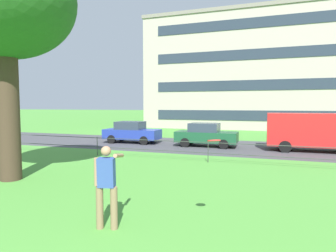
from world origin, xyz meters
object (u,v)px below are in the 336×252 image
at_px(car_dark_green_center, 206,135).
at_px(apartment_building_background, 251,75).
at_px(frisbee, 214,141).
at_px(person_thrower, 107,184).
at_px(panel_van_left, 312,130).
at_px(car_blue_far_left, 132,132).

distance_m(car_dark_green_center, apartment_building_background, 22.11).
xyz_separation_m(frisbee, apartment_building_background, (-1.20, 34.27, 4.65)).
bearing_deg(person_thrower, frisbee, 9.47).
relative_size(frisbee, panel_van_left, 0.07).
height_order(person_thrower, car_blue_far_left, person_thrower).
distance_m(frisbee, panel_van_left, 13.49).
height_order(car_blue_far_left, panel_van_left, panel_van_left).
relative_size(person_thrower, apartment_building_background, 0.08).
relative_size(person_thrower, frisbee, 4.98).
distance_m(person_thrower, apartment_building_background, 35.13).
bearing_deg(frisbee, car_dark_green_center, 102.30).
relative_size(person_thrower, car_blue_far_left, 0.45).
height_order(car_dark_green_center, apartment_building_background, apartment_building_background).
xyz_separation_m(frisbee, car_blue_far_left, (-8.30, 13.12, -1.22)).
distance_m(car_blue_far_left, panel_van_left, 11.80).
distance_m(frisbee, car_dark_green_center, 13.39).
relative_size(frisbee, car_dark_green_center, 0.09).
height_order(frisbee, panel_van_left, panel_van_left).
bearing_deg(apartment_building_background, car_blue_far_left, -108.56).
xyz_separation_m(frisbee, panel_van_left, (3.48, 13.01, -0.73)).
distance_m(frisbee, apartment_building_background, 34.61).
xyz_separation_m(person_thrower, panel_van_left, (5.76, 13.39, 0.27)).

